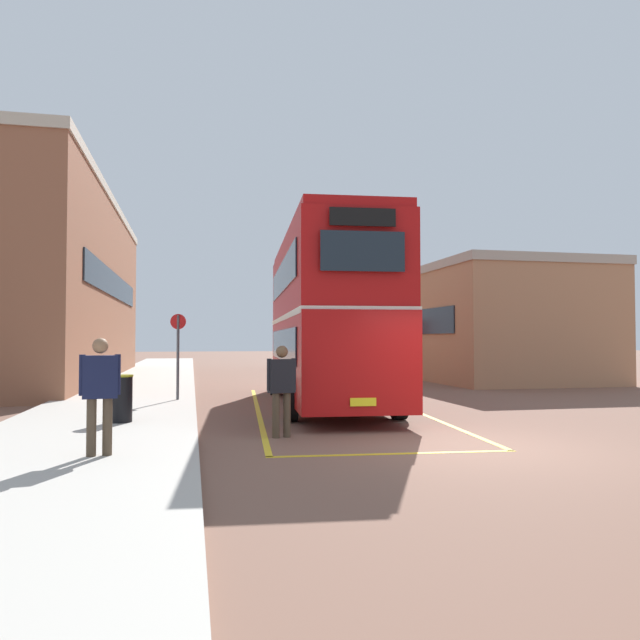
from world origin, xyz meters
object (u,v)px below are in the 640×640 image
object	(u,v)px
single_deck_bus	(329,343)
pedestrian_boarding	(282,384)
pedestrian_waiting_near	(100,387)
bus_stop_sign	(178,348)
litter_bin	(121,398)
double_decker_bus	(325,316)

from	to	relation	value
single_deck_bus	pedestrian_boarding	size ratio (longest dim) A/B	5.25
pedestrian_waiting_near	bus_stop_sign	bearing A→B (deg)	83.43
pedestrian_waiting_near	litter_bin	size ratio (longest dim) A/B	1.78
double_decker_bus	bus_stop_sign	distance (m)	4.31
single_deck_bus	pedestrian_waiting_near	world-z (taller)	single_deck_bus
double_decker_bus	pedestrian_boarding	distance (m)	5.86
double_decker_bus	bus_stop_sign	world-z (taller)	double_decker_bus
litter_bin	bus_stop_sign	distance (m)	4.74
litter_bin	single_deck_bus	bearing A→B (deg)	67.11
single_deck_bus	litter_bin	distance (m)	25.02
pedestrian_boarding	bus_stop_sign	world-z (taller)	bus_stop_sign
double_decker_bus	litter_bin	bearing A→B (deg)	-145.76
pedestrian_boarding	single_deck_bus	bearing A→B (deg)	75.05
litter_bin	pedestrian_waiting_near	bearing A→B (deg)	-88.49
litter_bin	bus_stop_sign	world-z (taller)	bus_stop_sign
litter_bin	pedestrian_boarding	bearing A→B (deg)	-29.96
pedestrian_waiting_near	litter_bin	xyz separation A→B (m)	(-0.10, 3.69, -0.52)
pedestrian_boarding	litter_bin	xyz separation A→B (m)	(-3.10, 1.79, -0.38)
pedestrian_boarding	litter_bin	bearing A→B (deg)	150.04
pedestrian_boarding	pedestrian_waiting_near	world-z (taller)	pedestrian_waiting_near
pedestrian_waiting_near	litter_bin	distance (m)	3.73
pedestrian_waiting_near	pedestrian_boarding	bearing A→B (deg)	32.42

